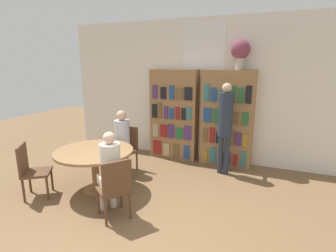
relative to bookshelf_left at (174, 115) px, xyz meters
name	(u,v)px	position (x,y,z in m)	size (l,w,h in m)	color
ground_plane	(122,251)	(0.58, -3.13, -0.98)	(16.00, 16.00, 0.00)	brown
wall_back	(203,91)	(0.58, 0.19, 0.53)	(6.40, 0.07, 3.00)	silver
bookshelf_left	(174,115)	(0.00, 0.00, 0.00)	(1.04, 0.34, 1.96)	olive
bookshelf_right	(227,119)	(1.16, 0.00, 0.00)	(1.04, 0.34, 1.96)	olive
flower_vase	(240,51)	(1.34, 0.00, 1.34)	(0.36, 0.36, 0.56)	#B7AD9E
reading_table	(94,157)	(-0.62, -2.02, -0.38)	(1.26, 1.26, 0.71)	olive
chair_near_camera	(31,168)	(-1.41, -2.58, -0.50)	(0.56, 0.56, 0.87)	brown
chair_left_side	(127,147)	(-0.60, -1.05, -0.50)	(0.41, 0.41, 0.87)	brown
chair_far_side	(115,187)	(0.16, -2.61, -0.50)	(0.56, 0.56, 0.87)	brown
seated_reader_left	(121,138)	(-0.60, -1.23, -0.28)	(0.29, 0.39, 1.23)	#B2B7C6
seated_reader_right	(110,168)	(0.02, -2.50, -0.29)	(0.42, 0.41, 1.21)	silver
librarian_standing	(225,121)	(1.21, -0.50, 0.07)	(0.26, 0.53, 1.74)	#232D3D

